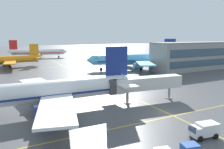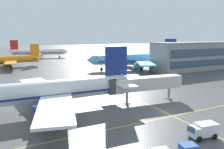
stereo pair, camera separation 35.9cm
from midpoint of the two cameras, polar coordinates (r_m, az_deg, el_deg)
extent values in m
plane|color=#4C4C4F|center=(43.70, 13.73, -9.46)|extent=(600.00, 600.00, 0.00)
cylinder|color=white|center=(42.75, -17.61, -4.21)|extent=(32.88, 5.04, 3.89)
cone|color=white|center=(48.16, 4.12, -1.69)|extent=(3.40, 3.81, 3.70)
cube|color=navy|center=(46.24, 1.29, 3.38)|extent=(4.92, 0.54, 6.14)
cube|color=white|center=(49.88, 0.25, -1.25)|extent=(3.46, 5.44, 0.25)
cube|color=white|center=(44.52, 3.60, -2.65)|extent=(3.46, 5.44, 0.25)
cube|color=white|center=(51.43, -17.71, -2.55)|extent=(7.91, 16.05, 0.41)
cube|color=white|center=(34.78, -13.99, -8.34)|extent=(8.89, 16.19, 0.41)
cylinder|color=navy|center=(48.34, -18.55, -5.02)|extent=(3.55, 2.27, 2.15)
cylinder|color=navy|center=(38.19, -16.72, -8.91)|extent=(3.55, 2.27, 2.15)
cube|color=navy|center=(42.87, -17.58, -4.84)|extent=(30.27, 4.99, 0.37)
cylinder|color=#99999E|center=(46.22, -15.35, -6.26)|extent=(0.29, 0.29, 1.69)
cylinder|color=black|center=(46.54, -15.29, -7.59)|extent=(1.14, 0.50, 1.13)
cylinder|color=#99999E|center=(41.19, -14.09, -8.21)|extent=(0.29, 0.29, 1.69)
cylinder|color=black|center=(41.55, -14.02, -9.68)|extent=(1.14, 0.50, 1.13)
cylinder|color=#5BB7E5|center=(94.46, 5.87, 3.97)|extent=(34.82, 12.31, 4.14)
cone|color=#5BB7E5|center=(90.16, -5.56, 3.68)|extent=(3.71, 4.61, 4.05)
cone|color=#5BB7E5|center=(102.23, 16.12, 4.33)|extent=(4.32, 4.65, 3.93)
cube|color=navy|center=(100.55, 14.83, 6.98)|extent=(5.17, 1.62, 6.53)
cube|color=#5BB7E5|center=(104.02, 14.14, 4.51)|extent=(4.73, 6.33, 0.26)
cube|color=#5BB7E5|center=(98.28, 15.87, 4.13)|extent=(4.73, 6.33, 0.26)
cube|color=#5BB7E5|center=(103.60, 4.78, 4.15)|extent=(6.16, 16.50, 0.44)
cube|color=#5BB7E5|center=(86.28, 8.53, 2.90)|extent=(12.20, 17.17, 0.44)
cylinder|color=#5BB7E5|center=(99.96, 4.68, 3.12)|extent=(4.14, 3.10, 2.29)
cylinder|color=#5BB7E5|center=(89.33, 6.89, 2.26)|extent=(4.14, 3.10, 2.29)
cube|color=#385166|center=(90.45, -3.99, 4.11)|extent=(2.81, 4.16, 0.76)
cube|color=navy|center=(94.51, 5.86, 3.65)|extent=(32.12, 11.69, 0.39)
cylinder|color=#99999E|center=(91.21, -2.61, 2.10)|extent=(0.30, 0.30, 1.80)
cylinder|color=black|center=(91.38, -2.60, 1.36)|extent=(1.28, 0.76, 1.20)
cylinder|color=#99999E|center=(98.14, 6.51, 2.61)|extent=(0.30, 0.30, 1.80)
cylinder|color=black|center=(98.30, 6.50, 1.92)|extent=(1.28, 0.76, 1.20)
cylinder|color=#99999E|center=(92.87, 7.68, 2.17)|extent=(0.30, 0.30, 1.80)
cylinder|color=black|center=(93.04, 7.66, 1.44)|extent=(1.28, 0.76, 1.20)
cylinder|color=orange|center=(110.22, -25.55, 3.44)|extent=(28.09, 6.85, 3.31)
cone|color=orange|center=(113.47, -17.89, 4.27)|extent=(3.17, 3.48, 3.15)
cube|color=orange|center=(112.58, -19.10, 6.08)|extent=(4.19, 0.85, 5.23)
cube|color=orange|center=(115.49, -19.13, 4.30)|extent=(3.35, 4.85, 0.21)
cube|color=orange|center=(110.47, -18.42, 4.10)|extent=(3.35, 4.85, 0.21)
cube|color=orange|center=(117.70, -25.68, 3.53)|extent=(8.61, 13.84, 0.35)
cube|color=orange|center=(103.14, -24.41, 2.84)|extent=(5.58, 13.40, 0.35)
cylinder|color=#333338|center=(114.83, -25.93, 2.80)|extent=(3.17, 2.19, 1.83)
cylinder|color=#333338|center=(105.92, -25.20, 2.33)|extent=(3.17, 2.19, 1.83)
cube|color=orange|center=(110.26, -25.54, 3.22)|extent=(25.88, 6.60, 0.31)
cylinder|color=#99999E|center=(112.94, -24.78, 2.54)|extent=(0.24, 0.24, 1.44)
cylinder|color=black|center=(113.06, -24.74, 2.06)|extent=(1.00, 0.51, 0.96)
cylinder|color=#99999E|center=(108.50, -24.37, 2.30)|extent=(0.24, 0.24, 1.44)
cylinder|color=black|center=(108.62, -24.34, 1.80)|extent=(1.00, 0.51, 0.96)
cylinder|color=white|center=(148.91, -18.12, 5.54)|extent=(30.80, 11.62, 3.67)
cone|color=white|center=(147.99, -11.65, 5.80)|extent=(3.36, 4.13, 3.60)
cone|color=white|center=(151.72, -24.54, 5.35)|extent=(3.89, 4.17, 3.49)
cube|color=red|center=(150.96, -23.72, 6.97)|extent=(4.57, 1.55, 5.80)
cube|color=white|center=(148.45, -24.02, 5.30)|extent=(4.30, 5.66, 0.23)
cube|color=white|center=(154.11, -23.57, 5.48)|extent=(4.30, 5.66, 0.23)
cube|color=white|center=(140.94, -18.86, 5.03)|extent=(5.81, 14.74, 0.39)
cube|color=white|center=(157.20, -18.14, 5.54)|extent=(11.08, 15.19, 0.39)
cylinder|color=#4C4C51|center=(144.05, -18.22, 4.66)|extent=(3.70, 2.82, 2.03)
cylinder|color=#4C4C51|center=(154.01, -17.81, 5.00)|extent=(3.70, 2.82, 2.03)
cube|color=#385166|center=(147.97, -12.52, 5.97)|extent=(2.56, 3.71, 0.68)
cube|color=red|center=(148.94, -18.11, 5.36)|extent=(28.42, 11.01, 0.35)
cylinder|color=#99999E|center=(148.23, -13.23, 4.83)|extent=(0.27, 0.27, 1.59)
cylinder|color=black|center=(148.32, -13.21, 4.42)|extent=(1.14, 0.70, 1.06)
cylinder|color=#99999E|center=(146.84, -18.93, 4.51)|extent=(0.27, 0.27, 1.59)
cylinder|color=black|center=(146.94, -18.90, 4.09)|extent=(1.14, 0.70, 1.06)
cylinder|color=#99999E|center=(151.80, -18.70, 4.68)|extent=(0.27, 0.27, 1.59)
cylinder|color=black|center=(151.90, -18.67, 4.29)|extent=(1.14, 0.70, 1.06)
cube|color=yellow|center=(42.30, 15.51, -10.20)|extent=(110.71, 0.20, 0.01)
cube|color=yellow|center=(72.00, -4.09, -1.50)|extent=(110.71, 0.20, 0.01)
cube|color=yellow|center=(105.72, -11.69, 2.02)|extent=(110.71, 0.20, 0.01)
cube|color=yellow|center=(140.60, -15.58, 3.81)|extent=(110.71, 0.20, 0.01)
cube|color=yellow|center=(88.63, -8.61, 0.60)|extent=(0.20, 158.61, 0.01)
cube|color=white|center=(35.26, 23.24, -12.67)|extent=(3.25, 2.32, 1.70)
cube|color=white|center=(34.12, 20.70, -13.53)|extent=(1.55, 1.97, 1.40)
cube|color=#385166|center=(33.69, 20.05, -13.16)|extent=(0.59, 1.64, 0.70)
cylinder|color=black|center=(35.10, 19.69, -14.04)|extent=(0.83, 0.40, 0.80)
cylinder|color=black|center=(33.77, 21.73, -15.15)|extent=(0.83, 0.40, 0.80)
cylinder|color=black|center=(36.67, 22.99, -13.20)|extent=(0.83, 0.40, 0.80)
cylinder|color=black|center=(35.40, 25.06, -14.20)|extent=(0.83, 0.40, 0.80)
cube|color=silver|center=(49.31, 9.67, -2.13)|extent=(15.30, 4.27, 2.70)
cylinder|color=silver|center=(46.01, 1.52, -2.86)|extent=(3.38, 3.38, 2.97)
cube|color=#47474C|center=(45.55, 0.00, -3.00)|extent=(1.90, 3.12, 2.97)
cylinder|color=#99999E|center=(47.39, 4.05, -5.06)|extent=(0.56, 0.56, 4.10)
cube|color=#99999E|center=(47.94, 4.02, -7.31)|extent=(1.21, 1.21, 0.20)
cylinder|color=#99999E|center=(52.59, 14.59, -3.84)|extent=(0.56, 0.56, 4.10)
cube|color=#99999E|center=(53.09, 14.49, -5.89)|extent=(1.21, 1.21, 0.20)
cube|color=gray|center=(112.43, 25.75, 4.53)|extent=(69.06, 10.94, 11.03)
cube|color=slate|center=(112.13, 25.98, 7.46)|extent=(69.06, 10.94, 0.50)
camera|label=1|loc=(0.18, -89.84, 0.03)|focal=35.70mm
camera|label=2|loc=(0.18, 90.16, -0.03)|focal=35.70mm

